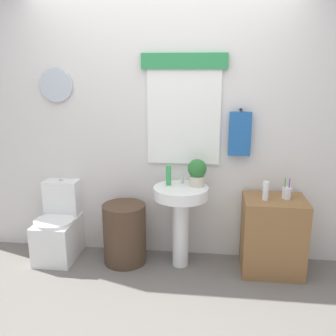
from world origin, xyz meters
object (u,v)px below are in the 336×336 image
toilet (59,229)px  soap_bottle (169,175)px  wooden_cabinet (273,235)px  lotion_bottle (266,191)px  laundry_hamper (125,233)px  potted_plant (197,172)px  pedestal_sink (181,208)px  toothbrush_cup (287,193)px

toilet → soap_bottle: size_ratio=4.05×
wooden_cabinet → lotion_bottle: (-0.10, -0.04, 0.43)m
wooden_cabinet → lotion_bottle: size_ratio=4.20×
laundry_hamper → toilet: bearing=177.0°
toilet → soap_bottle: bearing=0.8°
soap_bottle → lotion_bottle: (0.87, -0.09, -0.09)m
laundry_hamper → wooden_cabinet: bearing=0.0°
toilet → soap_bottle: (1.09, 0.01, 0.58)m
potted_plant → wooden_cabinet: bearing=-4.9°
laundry_hamper → pedestal_sink: (0.54, -0.00, 0.29)m
toilet → wooden_cabinet: bearing=-1.0°
pedestal_sink → lotion_bottle: lotion_bottle is taller
toilet → potted_plant: bearing=1.1°
laundry_hamper → toothbrush_cup: size_ratio=3.14×
laundry_hamper → soap_bottle: 0.72m
soap_bottle → toothbrush_cup: soap_bottle is taller
toilet → laundry_hamper: (0.67, -0.04, 0.00)m
toilet → wooden_cabinet: size_ratio=1.09×
toilet → soap_bottle: 1.23m
toilet → laundry_hamper: 0.67m
soap_bottle → wooden_cabinet: bearing=-3.0°
laundry_hamper → potted_plant: size_ratio=2.33×
toilet → toothbrush_cup: (2.14, -0.02, 0.46)m
laundry_hamper → wooden_cabinet: wooden_cabinet is taller
laundry_hamper → potted_plant: (0.68, 0.06, 0.62)m
laundry_hamper → toothbrush_cup: toothbrush_cup is taller
toothbrush_cup → potted_plant: bearing=177.1°
toilet → toothbrush_cup: bearing=-0.4°
toothbrush_cup → laundry_hamper: bearing=-179.2°
wooden_cabinet → toothbrush_cup: size_ratio=3.78×
laundry_hamper → wooden_cabinet: size_ratio=0.83×
pedestal_sink → lotion_bottle: size_ratio=4.65×
toilet → potted_plant: (1.35, 0.02, 0.62)m
laundry_hamper → wooden_cabinet: 1.38m
laundry_hamper → potted_plant: potted_plant is taller
toilet → soap_bottle: soap_bottle is taller
laundry_hamper → pedestal_sink: bearing=-0.0°
wooden_cabinet → toothbrush_cup: (0.10, 0.02, 0.40)m
laundry_hamper → pedestal_sink: size_ratio=0.75×
potted_plant → toilet: bearing=-178.9°
laundry_hamper → lotion_bottle: lotion_bottle is taller
lotion_bottle → toothbrush_cup: (0.19, 0.06, -0.03)m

